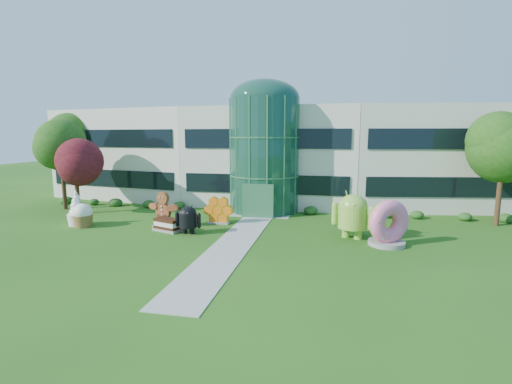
% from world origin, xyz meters
% --- Properties ---
extents(ground, '(140.00, 140.00, 0.00)m').
position_xyz_m(ground, '(0.00, 0.00, 0.00)').
color(ground, '#215114').
rests_on(ground, ground).
extents(building, '(46.00, 15.00, 9.30)m').
position_xyz_m(building, '(0.00, 18.00, 4.65)').
color(building, beige).
rests_on(building, ground).
extents(atrium, '(6.00, 6.00, 9.80)m').
position_xyz_m(atrium, '(0.00, 12.00, 4.90)').
color(atrium, '#194738').
rests_on(atrium, ground).
extents(walkway, '(2.40, 20.00, 0.04)m').
position_xyz_m(walkway, '(0.00, 2.00, 0.02)').
color(walkway, '#9E9E93').
rests_on(walkway, ground).
extents(tree_red, '(4.00, 4.00, 6.00)m').
position_xyz_m(tree_red, '(-15.50, 7.50, 3.00)').
color(tree_red, '#3F0C14').
rests_on(tree_red, ground).
extents(trees_backdrop, '(52.00, 8.00, 8.40)m').
position_xyz_m(trees_backdrop, '(0.00, 13.00, 4.20)').
color(trees_backdrop, '#1C4511').
rests_on(trees_backdrop, ground).
extents(android_green, '(3.58, 3.07, 3.42)m').
position_xyz_m(android_green, '(7.26, 4.30, 1.71)').
color(android_green, '#81BC3C').
rests_on(android_green, ground).
extents(android_black, '(2.05, 1.45, 2.24)m').
position_xyz_m(android_black, '(-3.70, 3.16, 1.12)').
color(android_black, black).
rests_on(android_black, ground).
extents(donut, '(3.04, 2.58, 2.87)m').
position_xyz_m(donut, '(9.27, 3.10, 1.44)').
color(donut, '#D4508C').
rests_on(donut, ground).
extents(gingerbread, '(3.02, 1.68, 2.63)m').
position_xyz_m(gingerbread, '(-6.24, 4.69, 1.32)').
color(gingerbread, brown).
rests_on(gingerbread, ground).
extents(ice_cream_sandwich, '(2.28, 1.67, 0.92)m').
position_xyz_m(ice_cream_sandwich, '(-5.39, 3.54, 0.46)').
color(ice_cream_sandwich, black).
rests_on(ice_cream_sandwich, ground).
extents(honeycomb, '(2.41, 0.88, 1.89)m').
position_xyz_m(honeycomb, '(-2.54, 6.44, 0.94)').
color(honeycomb, orange).
rests_on(honeycomb, ground).
extents(froyo, '(2.03, 2.03, 2.64)m').
position_xyz_m(froyo, '(-12.74, 3.75, 1.32)').
color(froyo, white).
rests_on(froyo, ground).
extents(cupcake, '(1.68, 1.68, 1.77)m').
position_xyz_m(cupcake, '(-11.98, 3.37, 0.89)').
color(cupcake, white).
rests_on(cupcake, ground).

